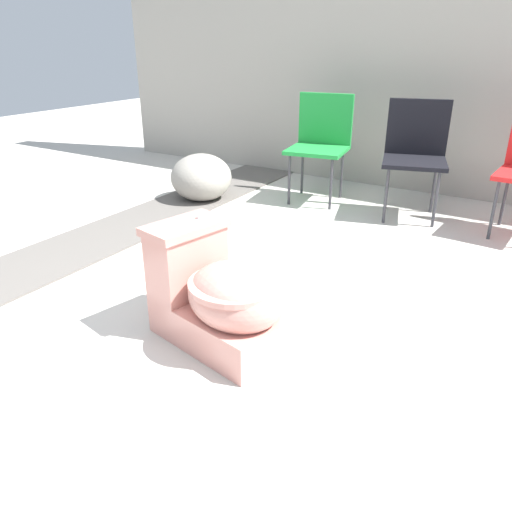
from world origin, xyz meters
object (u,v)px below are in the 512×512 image
(folding_chair_left, at_px, (321,136))
(folding_chair_middle, at_px, (416,146))
(boulder_near, at_px, (201,177))
(toilet, at_px, (220,297))

(folding_chair_left, relative_size, folding_chair_middle, 1.00)
(boulder_near, bearing_deg, folding_chair_middle, 19.42)
(folding_chair_middle, relative_size, boulder_near, 1.67)
(folding_chair_middle, distance_m, boulder_near, 1.68)
(toilet, height_order, boulder_near, toilet)
(toilet, height_order, folding_chair_left, folding_chair_left)
(folding_chair_left, relative_size, boulder_near, 1.67)
(toilet, relative_size, boulder_near, 1.39)
(toilet, bearing_deg, folding_chair_middle, 96.82)
(folding_chair_left, bearing_deg, boulder_near, -63.88)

